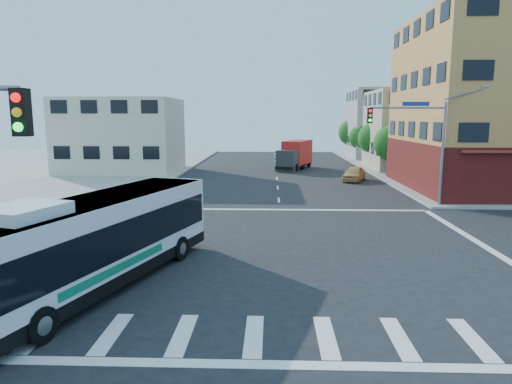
{
  "coord_description": "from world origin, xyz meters",
  "views": [
    {
      "loc": [
        -0.53,
        -19.84,
        6.0
      ],
      "look_at": [
        -1.32,
        2.99,
        2.24
      ],
      "focal_mm": 32.0,
      "sensor_mm": 36.0,
      "label": 1
    }
  ],
  "objects": [
    {
      "name": "building_west",
      "position": [
        -17.02,
        29.98,
        4.01
      ],
      "size": [
        12.06,
        10.06,
        8.0
      ],
      "color": "beige",
      "rests_on": "ground"
    },
    {
      "name": "parked_car",
      "position": [
        7.32,
        23.42,
        0.7
      ],
      "size": [
        3.06,
        4.45,
        1.41
      ],
      "primitive_type": "imported",
      "rotation": [
        0.0,
        0.0,
        -0.38
      ],
      "color": "#DDAC5C",
      "rests_on": "ground"
    },
    {
      "name": "building_east_near",
      "position": [
        16.98,
        33.98,
        4.51
      ],
      "size": [
        12.06,
        10.06,
        9.0
      ],
      "color": "tan",
      "rests_on": "ground"
    },
    {
      "name": "street_tree_c",
      "position": [
        11.9,
        43.92,
        3.46
      ],
      "size": [
        3.4,
        3.4,
        5.29
      ],
      "color": "#352413",
      "rests_on": "ground"
    },
    {
      "name": "signal_mast_ne",
      "position": [
        9.08,
        10.62,
        4.98
      ],
      "size": [
        7.91,
        1.13,
        8.07
      ],
      "color": "slate",
      "rests_on": "ground"
    },
    {
      "name": "street_tree_a",
      "position": [
        11.9,
        27.92,
        3.59
      ],
      "size": [
        3.6,
        3.6,
        5.53
      ],
      "color": "#352413",
      "rests_on": "ground"
    },
    {
      "name": "street_tree_d",
      "position": [
        11.9,
        51.92,
        3.88
      ],
      "size": [
        4.0,
        4.0,
        6.03
      ],
      "color": "#352413",
      "rests_on": "ground"
    },
    {
      "name": "building_east_far",
      "position": [
        16.98,
        47.98,
        5.01
      ],
      "size": [
        12.06,
        10.06,
        10.0
      ],
      "color": "#AAAAA5",
      "rests_on": "ground"
    },
    {
      "name": "transit_bus",
      "position": [
        -6.68,
        -4.64,
        1.73
      ],
      "size": [
        6.0,
        12.2,
        3.55
      ],
      "rotation": [
        0.0,
        0.0,
        -0.3
      ],
      "color": "black",
      "rests_on": "ground"
    },
    {
      "name": "street_tree_b",
      "position": [
        11.9,
        35.92,
        3.75
      ],
      "size": [
        3.8,
        3.8,
        5.79
      ],
      "color": "#352413",
      "rests_on": "ground"
    },
    {
      "name": "ground",
      "position": [
        0.0,
        0.0,
        0.0
      ],
      "size": [
        120.0,
        120.0,
        0.0
      ],
      "primitive_type": "plane",
      "color": "black",
      "rests_on": "ground"
    },
    {
      "name": "box_truck",
      "position": [
        2.15,
        33.14,
        1.59
      ],
      "size": [
        4.59,
        7.56,
        3.28
      ],
      "rotation": [
        0.0,
        0.0,
        -0.37
      ],
      "color": "#2A2A2F",
      "rests_on": "ground"
    }
  ]
}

